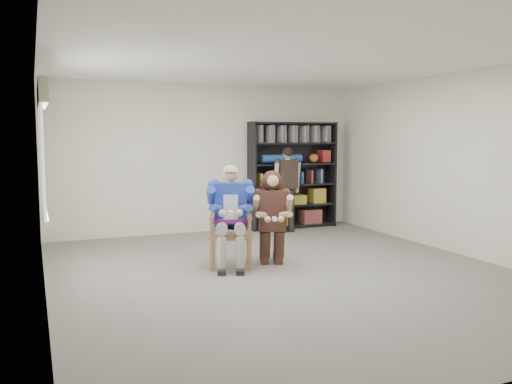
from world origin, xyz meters
name	(u,v)px	position (x,y,z in m)	size (l,w,h in m)	color
room_shell	(288,169)	(0.00, 0.00, 1.40)	(6.00, 7.00, 2.80)	silver
floor	(287,274)	(0.00, 0.00, 0.00)	(6.00, 7.00, 0.01)	slate
window_left	(43,152)	(-2.95, 1.00, 1.63)	(0.16, 2.00, 1.75)	silver
armchair	(231,228)	(-0.55, 0.67, 0.56)	(0.65, 0.62, 1.11)	brown
seated_man	(231,216)	(-0.55, 0.67, 0.72)	(0.62, 0.87, 1.45)	navy
kneeling_woman	(272,219)	(0.03, 0.55, 0.66)	(0.56, 0.89, 1.33)	#38261B
bookshelf	(293,175)	(1.70, 3.28, 1.05)	(1.80, 0.38, 2.10)	black
standing_man	(287,190)	(1.36, 2.81, 0.81)	(0.50, 0.28, 1.62)	black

